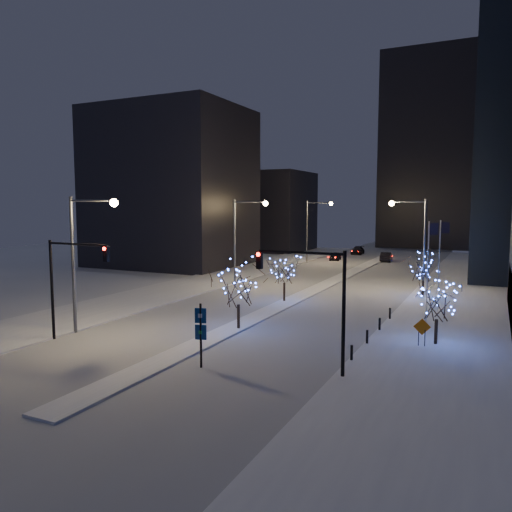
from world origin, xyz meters
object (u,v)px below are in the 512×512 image
Objects in this scene: street_lamp_east at (416,233)px; car_near at (335,256)px; construction_sign at (422,329)px; traffic_signal_west at (68,274)px; street_lamp_w_mid at (243,230)px; street_lamp_w_near at (83,246)px; traffic_signal_east at (316,290)px; holiday_tree_plaza_near at (437,302)px; holiday_tree_plaza_far at (424,268)px; holiday_tree_median_near at (238,284)px; car_far at (358,251)px; holiday_tree_median_far at (284,270)px; car_mid at (386,257)px; wayfinding_sign at (201,329)px; street_lamp_w_far at (313,223)px.

car_near is at bearing 121.88° from street_lamp_east.
street_lamp_east is at bearing 87.62° from construction_sign.
street_lamp_w_mid is at bearing 91.06° from traffic_signal_west.
street_lamp_w_mid is (0.00, 25.00, 0.00)m from street_lamp_w_near.
holiday_tree_plaza_near is at bearing 58.56° from traffic_signal_east.
street_lamp_w_near is 55.20m from car_near.
holiday_tree_plaza_far is at bearing 84.83° from traffic_signal_east.
car_far is at bearing 95.85° from holiday_tree_median_near.
street_lamp_east is at bearing -72.20° from car_far.
car_near is 11.72m from car_far.
holiday_tree_median_near is 14.02m from holiday_tree_plaza_near.
holiday_tree_median_far reaches higher than construction_sign.
car_mid is 33.10m from holiday_tree_plaza_far.
street_lamp_w_near is at bearing 74.33° from car_mid.
street_lamp_w_mid is 11.87m from holiday_tree_median_far.
wayfinding_sign is (11.53, -27.77, -4.17)m from street_lamp_w_mid.
street_lamp_w_far is 2.50× the size of car_near.
street_lamp_w_near and street_lamp_east have the same top height.
traffic_signal_east is at bearing 92.04° from car_mid.
street_lamp_w_far reaches higher than car_mid.
car_far is 61.00m from holiday_tree_median_near.
traffic_signal_east is 58.53m from car_mid.
street_lamp_w_near is 5.43× the size of construction_sign.
street_lamp_w_far reaches higher than holiday_tree_plaza_near.
construction_sign is at bearing 4.46° from holiday_tree_median_near.
street_lamp_w_mid reaches higher than traffic_signal_east.
holiday_tree_plaza_far reaches higher than car_near.
wayfinding_sign reaches higher than car_near.
holiday_tree_plaza_far reaches higher than holiday_tree_median_far.
traffic_signal_east is at bearing 0.75° from wayfinding_sign.
holiday_tree_median_near is 1.38× the size of wayfinding_sign.
street_lamp_east is at bearing 66.55° from holiday_tree_median_near.
traffic_signal_west is (0.50, -52.00, -1.74)m from street_lamp_w_far.
holiday_tree_median_near reaches higher than car_mid.
street_lamp_w_near is 50.00m from street_lamp_w_far.
wayfinding_sign reaches higher than construction_sign.
street_lamp_w_far is at bearing 130.85° from street_lamp_east.
holiday_tree_median_far is 17.64m from holiday_tree_plaza_near.
street_lamp_w_mid and street_lamp_w_far have the same top height.
traffic_signal_east is 9.84m from construction_sign.
car_near is at bearing 87.57° from street_lamp_w_near.
car_near is at bearing -98.90° from car_far.
holiday_tree_median_near reaches higher than holiday_tree_plaza_far.
street_lamp_w_mid is 25.00m from street_lamp_w_far.
car_near is 49.53m from holiday_tree_median_near.
holiday_tree_median_near is at bearing 32.05° from street_lamp_w_near.
street_lamp_w_mid is 31.60m from traffic_signal_east.
street_lamp_w_mid is at bearing 137.85° from holiday_tree_median_far.
street_lamp_w_far is 2.26× the size of holiday_tree_median_far.
car_mid is 39.67m from holiday_tree_median_far.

